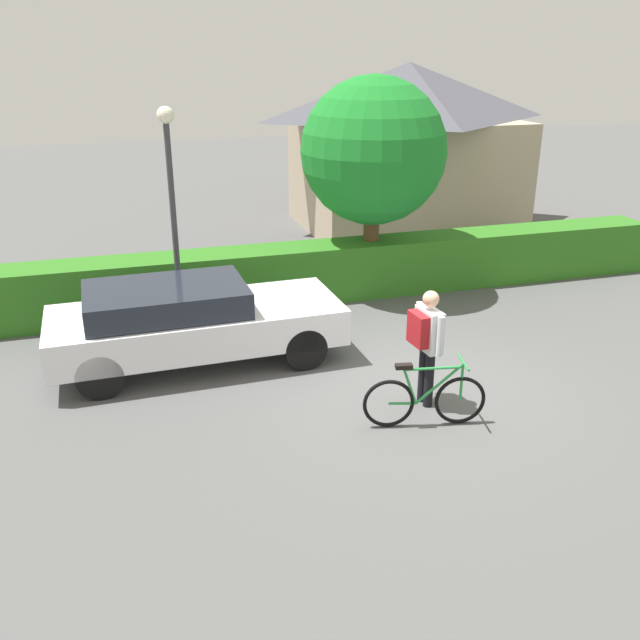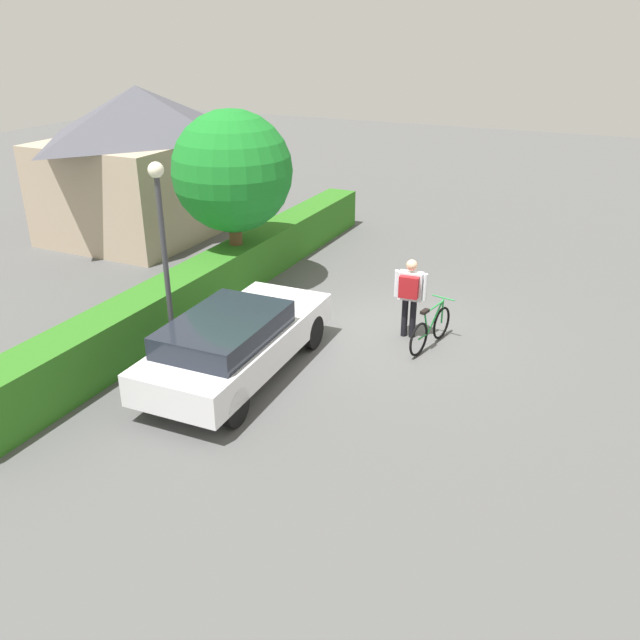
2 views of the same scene
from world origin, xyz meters
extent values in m
plane|color=#525252|center=(0.00, 0.00, 0.00)|extent=(60.00, 60.00, 0.00)
cube|color=#2E701F|center=(0.00, 4.12, 0.55)|extent=(14.34, 0.90, 1.09)
cube|color=tan|center=(3.76, 9.18, 1.45)|extent=(5.54, 4.25, 2.89)
pyramid|color=#4C4C56|center=(3.76, 9.18, 3.61)|extent=(5.82, 4.46, 1.44)
cube|color=silver|center=(-2.91, 1.78, 0.63)|extent=(4.56, 1.90, 0.57)
cube|color=#1E232D|center=(-3.36, 1.76, 1.11)|extent=(2.46, 1.62, 0.40)
cylinder|color=black|center=(-1.40, 2.61, 0.34)|extent=(0.68, 0.20, 0.68)
cylinder|color=black|center=(-1.36, 1.03, 0.34)|extent=(0.68, 0.20, 0.68)
cylinder|color=black|center=(-4.47, 2.52, 0.34)|extent=(0.68, 0.20, 0.68)
cylinder|color=black|center=(-4.42, 0.94, 0.34)|extent=(0.68, 0.20, 0.68)
torus|color=black|center=(0.16, -1.18, 0.34)|extent=(0.68, 0.18, 0.69)
torus|color=black|center=(-0.78, -0.99, 0.34)|extent=(0.68, 0.18, 0.69)
cylinder|color=#268C3F|center=(-0.13, -1.12, 0.60)|extent=(0.61, 0.16, 0.57)
cylinder|color=#268C3F|center=(-0.51, -1.04, 0.59)|extent=(0.22, 0.08, 0.53)
cylinder|color=#268C3F|center=(-0.24, -1.10, 0.83)|extent=(0.72, 0.18, 0.04)
cylinder|color=#268C3F|center=(-0.60, -1.02, 0.34)|extent=(0.37, 0.11, 0.05)
cylinder|color=#268C3F|center=(0.16, -1.18, 0.61)|extent=(0.04, 0.04, 0.53)
cube|color=black|center=(-0.60, -1.02, 0.88)|extent=(0.24, 0.14, 0.06)
cylinder|color=#268C3F|center=(0.16, -1.18, 0.90)|extent=(0.13, 0.50, 0.03)
cylinder|color=black|center=(-0.04, -0.45, 0.42)|extent=(0.13, 0.13, 0.83)
cylinder|color=black|center=(-0.03, -0.62, 0.42)|extent=(0.13, 0.13, 0.83)
cube|color=silver|center=(-0.04, -0.53, 1.13)|extent=(0.24, 0.50, 0.59)
sphere|color=tan|center=(-0.04, -0.53, 1.57)|extent=(0.23, 0.23, 0.23)
cylinder|color=silver|center=(-0.06, -0.24, 1.14)|extent=(0.09, 0.09, 0.56)
cylinder|color=silver|center=(-0.01, -0.83, 1.14)|extent=(0.09, 0.09, 0.56)
cube|color=#A4191E|center=(-0.20, -0.55, 1.16)|extent=(0.19, 0.40, 0.45)
cylinder|color=#38383D|center=(-3.04, 3.18, 1.79)|extent=(0.10, 0.10, 3.57)
sphere|color=#F2EDCC|center=(-3.04, 3.18, 3.69)|extent=(0.28, 0.28, 0.28)
cylinder|color=brown|center=(0.89, 4.18, 1.00)|extent=(0.31, 0.31, 2.00)
sphere|color=#1B7C27|center=(0.89, 4.18, 2.84)|extent=(2.81, 2.81, 2.81)
camera|label=1|loc=(-3.93, -8.37, 4.71)|focal=38.61mm
camera|label=2|loc=(-12.08, -4.22, 6.02)|focal=37.15mm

